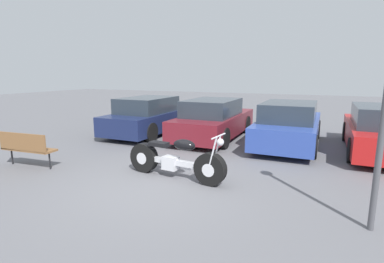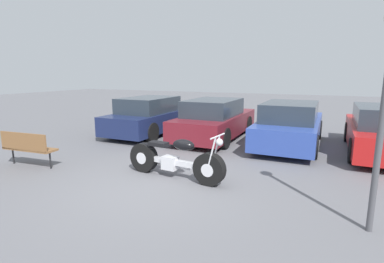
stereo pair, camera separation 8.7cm
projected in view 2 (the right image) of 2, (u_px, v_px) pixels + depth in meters
ground_plane at (156, 185)px, 6.28m from camera, size 60.00×60.00×0.00m
motorcycle at (173, 159)px, 6.67m from camera, size 2.45×0.71×1.09m
parked_car_navy at (152, 116)px, 11.67m from camera, size 1.85×4.50×1.42m
parked_car_maroon at (215, 120)px, 10.72m from camera, size 1.85×4.50×1.42m
parked_car_blue at (290, 125)px, 9.63m from camera, size 1.85×4.50×1.42m
parked_car_red at (384, 132)px, 8.55m from camera, size 1.85×4.50×1.42m
park_bench at (27, 146)px, 7.40m from camera, size 1.46×0.51×0.89m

